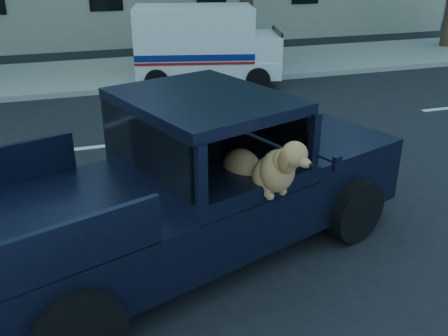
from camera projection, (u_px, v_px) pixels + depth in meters
name	position (u px, v px, depth m)	size (l,w,h in m)	color
ground	(144.00, 232.00, 6.80)	(120.00, 120.00, 0.00)	black
far_sidewalk	(92.00, 75.00, 14.77)	(60.00, 4.00, 0.15)	gray
lane_stripes	(212.00, 134.00, 10.32)	(21.60, 0.14, 0.01)	silver
pickup_truck	(182.00, 206.00, 6.07)	(5.96, 3.85, 1.99)	black
mail_truck	(204.00, 51.00, 13.70)	(4.18, 2.72, 2.12)	silver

